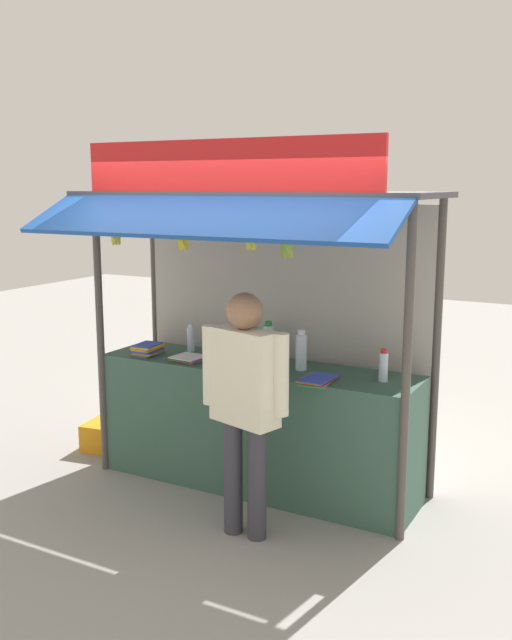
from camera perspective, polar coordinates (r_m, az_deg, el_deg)
The scene contains 17 objects.
ground_plane at distance 5.78m, azimuth 0.00°, elevation -13.04°, with size 20.00×20.00×0.00m, color gray.
stall_counter at distance 5.60m, azimuth 0.00°, elevation -8.46°, with size 2.53×0.62×0.98m, color #385B4C.
stall_structure at distance 5.43m, azimuth 0.52°, elevation 2.90°, with size 2.73×1.48×2.64m.
water_bottle_far_right at distance 5.91m, azimuth -5.22°, elevation -1.48°, with size 0.06×0.06×0.23m.
water_bottle_back_left at distance 5.30m, azimuth 3.63°, elevation -2.50°, with size 0.09×0.09×0.30m.
water_bottle_front_left at distance 5.76m, azimuth -1.23°, elevation -1.79°, with size 0.06×0.06×0.22m.
water_bottle_right at distance 5.64m, azimuth 1.00°, elevation -1.69°, with size 0.08×0.08×0.30m.
water_bottle_mid_left at distance 5.07m, azimuth 10.15°, elevation -3.66°, with size 0.06×0.06×0.23m.
magazine_stack_far_left at distance 5.85m, azimuth -8.65°, elevation -2.33°, with size 0.20×0.25×0.09m.
magazine_stack_center at distance 5.62m, azimuth -5.30°, elevation -3.06°, with size 0.26×0.27×0.03m.
magazine_stack_back_right at distance 5.00m, azimuth 4.94°, elevation -4.79°, with size 0.22×0.31×0.03m.
banana_bunch_rightmost at distance 4.86m, azimuth -0.40°, elevation 6.32°, with size 0.09×0.09×0.26m.
banana_bunch_leftmost at distance 5.15m, azimuth -5.86°, elevation 6.34°, with size 0.09×0.10×0.29m.
banana_bunch_inner_left at distance 4.74m, azimuth 2.49°, elevation 5.83°, with size 0.11×0.11×0.30m.
banana_bunch_inner_right at distance 5.52m, azimuth -11.18°, elevation 6.63°, with size 0.09×0.10×0.27m.
vendor_person at distance 4.67m, azimuth -0.91°, elevation -5.84°, with size 0.63×0.32×1.66m.
plastic_crate at distance 6.61m, azimuth -11.89°, elevation -9.04°, with size 0.35×0.35×0.24m, color orange.
Camera 1 is at (2.53, -4.65, 2.33)m, focal length 40.01 mm.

